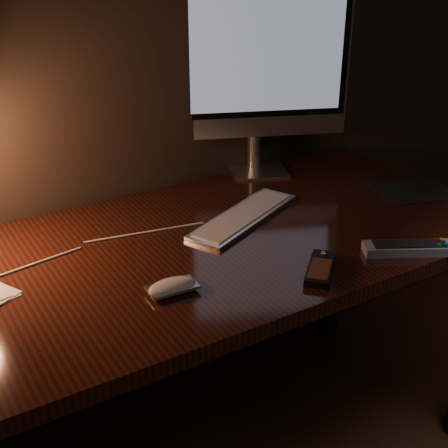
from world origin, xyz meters
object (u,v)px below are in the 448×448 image
monitor (262,68)px  media_remote (321,268)px  desk (187,275)px  tv_remote (409,248)px  mouse (172,288)px  keyboard (244,216)px

monitor → media_remote: 0.72m
desk → monitor: 0.67m
monitor → tv_remote: bearing=-67.1°
tv_remote → monitor: bearing=119.3°
desk → mouse: size_ratio=14.54×
keyboard → mouse: bearing=-169.8°
desk → media_remote: (0.17, -0.34, 0.14)m
monitor → keyboard: (-0.23, -0.27, -0.32)m
monitor → media_remote: (-0.24, -0.60, -0.32)m
desk → keyboard: size_ratio=4.08×
mouse → media_remote: 0.35m
tv_remote → mouse: bearing=-164.7°
desk → monitor: monitor is taller
monitor → mouse: 0.82m
monitor → tv_remote: 0.71m
keyboard → desk: bearing=152.6°
tv_remote → media_remote: bearing=-159.8°
monitor → tv_remote: size_ratio=2.53×
desk → monitor: bearing=32.3°
monitor → keyboard: size_ratio=1.43×
keyboard → tv_remote: 0.44m
desk → media_remote: media_remote is taller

